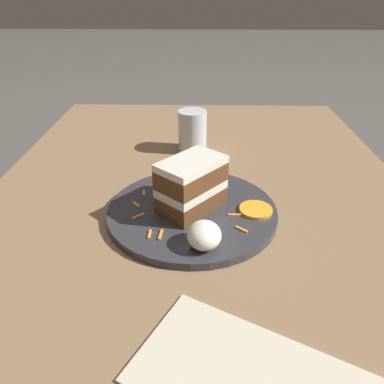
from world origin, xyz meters
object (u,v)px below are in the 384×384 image
at_px(plate, 192,211).
at_px(drinking_glass, 192,134).
at_px(cream_dollop, 204,235).
at_px(orange_garnish, 256,210).
at_px(cake_slice, 191,185).
at_px(menu_card, 255,383).

relative_size(plate, drinking_glass, 3.04).
relative_size(cream_dollop, orange_garnish, 1.00).
relative_size(plate, cream_dollop, 5.17).
distance_m(cake_slice, cream_dollop, 0.11).
xyz_separation_m(plate, drinking_glass, (-0.29, -0.01, 0.04)).
xyz_separation_m(plate, menu_card, (0.32, 0.07, -0.00)).
bearing_deg(plate, menu_card, 12.94).
height_order(plate, cake_slice, cake_slice).
bearing_deg(drinking_glass, orange_garnish, 21.62).
relative_size(cream_dollop, drinking_glass, 0.59).
xyz_separation_m(cake_slice, orange_garnish, (0.01, 0.11, -0.04)).
distance_m(orange_garnish, drinking_glass, 0.32).
relative_size(plate, menu_card, 1.16).
bearing_deg(cake_slice, plate, 65.17).
bearing_deg(cream_dollop, drinking_glass, -176.20).
distance_m(plate, cream_dollop, 0.11).
bearing_deg(orange_garnish, plate, -94.02).
height_order(drinking_glass, menu_card, drinking_glass).
relative_size(plate, cake_slice, 2.28).
bearing_deg(menu_card, cream_dollop, -138.17).
bearing_deg(orange_garnish, cream_dollop, -42.50).
distance_m(plate, drinking_glass, 0.29).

